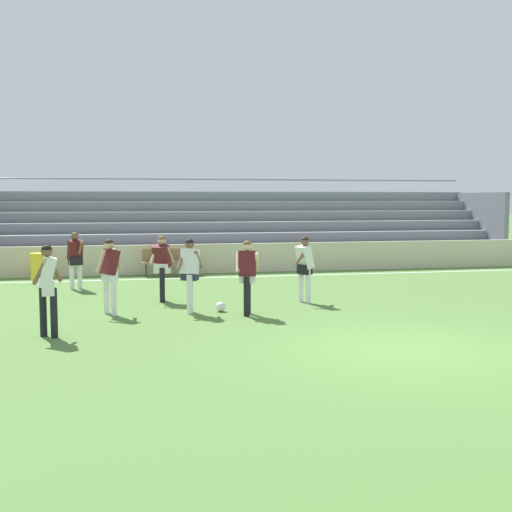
% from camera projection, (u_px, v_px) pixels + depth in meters
% --- Properties ---
extents(ground_plane, '(160.00, 160.00, 0.00)m').
position_uv_depth(ground_plane, '(403.00, 349.00, 10.90)').
color(ground_plane, '#517A38').
extents(field_line_sideline, '(44.00, 0.12, 0.01)m').
position_uv_depth(field_line_sideline, '(268.00, 276.00, 21.06)').
color(field_line_sideline, white).
rests_on(field_line_sideline, ground).
extents(sideline_wall, '(48.00, 0.16, 1.00)m').
position_uv_depth(sideline_wall, '(259.00, 257.00, 22.33)').
color(sideline_wall, beige).
rests_on(sideline_wall, ground).
extents(bleacher_stand, '(20.76, 4.27, 3.37)m').
position_uv_depth(bleacher_stand, '(240.00, 226.00, 25.13)').
color(bleacher_stand, '#9EA3AD').
rests_on(bleacher_stand, ground).
extents(bench_near_wall_gap, '(1.80, 0.40, 0.90)m').
position_uv_depth(bench_near_wall_gap, '(170.00, 259.00, 21.17)').
color(bench_near_wall_gap, olive).
rests_on(bench_near_wall_gap, ground).
extents(trash_bin, '(0.56, 0.56, 0.84)m').
position_uv_depth(trash_bin, '(39.00, 266.00, 20.18)').
color(trash_bin, yellow).
rests_on(trash_bin, ground).
extents(player_dark_pressing_high, '(0.55, 0.52, 1.64)m').
position_uv_depth(player_dark_pressing_high, '(247.00, 271.00, 14.01)').
color(player_dark_pressing_high, black).
rests_on(player_dark_pressing_high, ground).
extents(player_white_dropping_back, '(0.64, 0.46, 1.67)m').
position_uv_depth(player_white_dropping_back, '(190.00, 269.00, 14.25)').
color(player_white_dropping_back, white).
rests_on(player_white_dropping_back, ground).
extents(player_white_wide_right, '(0.52, 0.45, 1.71)m').
position_uv_depth(player_white_wide_right, '(48.00, 282.00, 11.77)').
color(player_white_wide_right, black).
rests_on(player_white_wide_right, ground).
extents(player_dark_overlapping, '(0.65, 0.53, 1.64)m').
position_uv_depth(player_dark_overlapping, '(162.00, 263.00, 15.84)').
color(player_dark_overlapping, black).
rests_on(player_dark_overlapping, ground).
extents(player_dark_wide_left, '(0.61, 0.51, 1.67)m').
position_uv_depth(player_dark_wide_left, '(110.00, 270.00, 14.07)').
color(player_dark_wide_left, white).
rests_on(player_dark_wide_left, ground).
extents(player_white_challenging, '(0.65, 0.50, 1.63)m').
position_uv_depth(player_white_challenging, '(305.00, 264.00, 15.69)').
color(player_white_challenging, white).
rests_on(player_white_challenging, ground).
extents(player_dark_on_ball, '(0.51, 0.65, 1.61)m').
position_uv_depth(player_dark_on_ball, '(75.00, 255.00, 18.04)').
color(player_dark_on_ball, white).
rests_on(player_dark_on_ball, ground).
extents(soccer_ball, '(0.22, 0.22, 0.22)m').
position_uv_depth(soccer_ball, '(221.00, 307.00, 14.51)').
color(soccer_ball, white).
rests_on(soccer_ball, ground).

